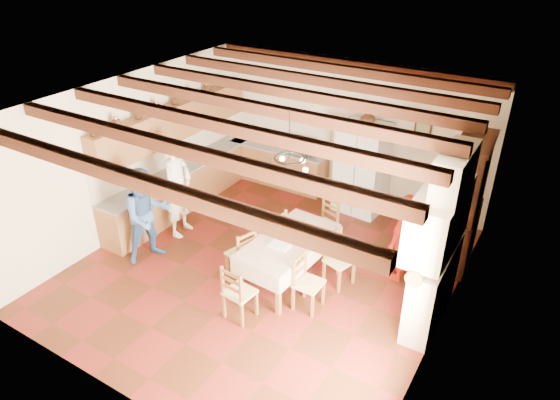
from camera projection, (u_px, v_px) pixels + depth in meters
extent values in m
cube|color=#4C2010|center=(266.00, 268.00, 8.81)|extent=(6.00, 6.50, 0.02)
cube|color=white|center=(264.00, 102.00, 7.35)|extent=(6.00, 6.50, 0.02)
cube|color=beige|center=(349.00, 131.00, 10.52)|extent=(6.00, 0.02, 3.00)
cube|color=beige|center=(109.00, 308.00, 5.65)|extent=(6.00, 0.02, 3.00)
cube|color=beige|center=(132.00, 154.00, 9.45)|extent=(0.02, 6.50, 3.00)
cube|color=beige|center=(453.00, 247.00, 6.71)|extent=(0.02, 6.50, 3.00)
cube|color=brown|center=(186.00, 186.00, 10.61)|extent=(0.60, 4.30, 0.86)
cube|color=brown|center=(279.00, 166.00, 11.51)|extent=(2.30, 0.60, 0.86)
cube|color=slate|center=(184.00, 167.00, 10.40)|extent=(0.62, 4.30, 0.04)
cube|color=slate|center=(279.00, 148.00, 11.29)|extent=(2.34, 0.62, 0.04)
cube|color=white|center=(172.00, 150.00, 10.37)|extent=(0.03, 4.30, 0.60)
cube|color=white|center=(285.00, 131.00, 11.35)|extent=(2.30, 0.03, 0.60)
cube|color=brown|center=(175.00, 122.00, 9.98)|extent=(0.35, 4.20, 0.70)
cube|color=black|center=(423.00, 129.00, 9.62)|extent=(0.34, 0.03, 0.42)
cube|color=silver|center=(362.00, 168.00, 10.19)|extent=(1.00, 0.84, 1.88)
cube|color=beige|center=(288.00, 241.00, 8.15)|extent=(1.06, 1.89, 0.05)
cube|color=brown|center=(240.00, 277.00, 7.96)|extent=(0.07, 0.07, 0.76)
cube|color=brown|center=(278.00, 295.00, 7.57)|extent=(0.07, 0.07, 0.76)
cube|color=brown|center=(296.00, 232.00, 9.12)|extent=(0.07, 0.07, 0.76)
cube|color=brown|center=(332.00, 246.00, 8.74)|extent=(0.07, 0.07, 0.76)
torus|color=black|center=(289.00, 158.00, 7.44)|extent=(0.47, 0.47, 0.03)
imported|color=white|center=(178.00, 188.00, 9.37)|extent=(0.58, 0.78, 1.95)
imported|color=#375C9B|center=(147.00, 215.00, 8.67)|extent=(0.95, 1.05, 1.76)
imported|color=red|center=(405.00, 238.00, 8.19)|extent=(0.59, 1.00, 1.60)
imported|color=silver|center=(303.00, 146.00, 10.92)|extent=(0.60, 0.45, 0.30)
imported|color=#392113|center=(368.00, 117.00, 9.64)|extent=(0.36, 0.36, 0.31)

